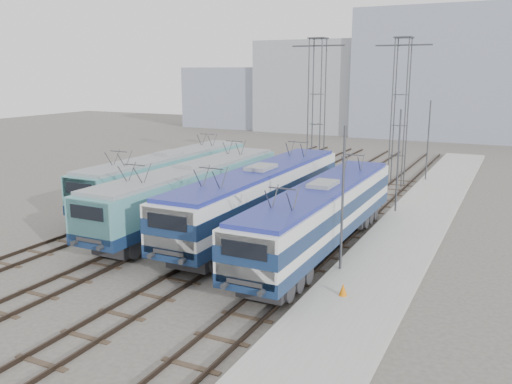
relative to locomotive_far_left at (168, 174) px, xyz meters
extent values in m
plane|color=#514C47|center=(6.75, -9.92, -2.20)|extent=(160.00, 160.00, 0.00)
cube|color=#9E9E99|center=(16.95, -1.92, -2.05)|extent=(4.00, 70.00, 0.30)
cube|color=#13264A|center=(0.00, 0.22, -0.85)|extent=(2.79, 17.64, 0.59)
cube|color=teal|center=(0.00, 0.22, 0.33)|extent=(2.74, 17.64, 1.76)
cube|color=teal|center=(0.00, -8.26, 0.15)|extent=(2.52, 0.69, 2.00)
cube|color=gray|center=(0.00, 0.22, 1.31)|extent=(2.52, 16.93, 0.20)
cube|color=#262628|center=(0.00, -5.66, -1.58)|extent=(2.06, 3.53, 0.66)
cube|color=#262628|center=(0.00, 6.10, -1.58)|extent=(2.06, 3.53, 0.66)
cube|color=#13264A|center=(4.50, -3.71, -0.81)|extent=(2.87, 18.10, 0.60)
cube|color=teal|center=(4.50, -3.71, 0.39)|extent=(2.82, 18.10, 1.81)
cube|color=teal|center=(4.50, -12.41, 0.21)|extent=(2.59, 0.70, 2.05)
cube|color=gray|center=(4.50, -3.71, 1.40)|extent=(2.59, 17.38, 0.20)
cube|color=#262628|center=(4.50, -9.74, -1.57)|extent=(2.11, 3.62, 0.68)
cube|color=#262628|center=(4.50, 2.32, -1.57)|extent=(2.11, 3.62, 0.68)
cube|color=#13264A|center=(9.00, -3.34, -0.78)|extent=(2.95, 18.67, 0.62)
cube|color=silver|center=(9.00, -3.34, 0.47)|extent=(2.90, 18.67, 1.87)
cube|color=#13264A|center=(9.00, -3.34, 0.42)|extent=(2.94, 18.69, 0.73)
cube|color=silver|center=(9.00, -12.32, 0.28)|extent=(2.67, 0.73, 2.12)
cube|color=navy|center=(9.00, -3.34, 1.51)|extent=(2.67, 17.93, 0.21)
cube|color=#262628|center=(9.00, -9.57, -1.55)|extent=(2.18, 3.73, 0.70)
cube|color=#262628|center=(9.00, 2.88, -1.55)|extent=(2.18, 3.73, 0.70)
cube|color=#13264A|center=(13.50, -5.31, -0.85)|extent=(2.79, 17.63, 0.59)
cube|color=silver|center=(13.50, -5.31, 0.33)|extent=(2.74, 17.63, 1.76)
cube|color=#13264A|center=(13.50, -5.31, 0.28)|extent=(2.78, 17.65, 0.69)
cube|color=silver|center=(13.50, -13.78, 0.15)|extent=(2.52, 0.69, 2.00)
cube|color=navy|center=(13.50, -5.31, 1.31)|extent=(2.52, 16.93, 0.20)
cube|color=#262628|center=(13.50, -11.19, -1.58)|extent=(2.06, 3.53, 0.66)
cube|color=#262628|center=(13.50, 0.57, -1.58)|extent=(2.06, 3.53, 0.66)
cylinder|color=#3F4247|center=(6.20, 11.53, 3.80)|extent=(0.10, 0.10, 12.00)
cylinder|color=#3F4247|center=(7.30, 11.53, 3.80)|extent=(0.10, 0.10, 12.00)
cylinder|color=#3F4247|center=(6.20, 12.63, 3.80)|extent=(0.10, 0.10, 12.00)
cylinder|color=#3F4247|center=(7.30, 12.63, 3.80)|extent=(0.10, 0.10, 12.00)
cube|color=#3F4247|center=(6.75, 12.08, 9.20)|extent=(4.50, 0.12, 0.12)
cylinder|color=#3F4247|center=(12.70, 13.53, 3.80)|extent=(0.10, 0.10, 12.00)
cylinder|color=#3F4247|center=(13.80, 13.53, 3.80)|extent=(0.10, 0.10, 12.00)
cylinder|color=#3F4247|center=(12.70, 14.63, 3.80)|extent=(0.10, 0.10, 12.00)
cylinder|color=#3F4247|center=(13.80, 14.63, 3.80)|extent=(0.10, 0.10, 12.00)
cube|color=#3F4247|center=(13.25, 14.08, 9.20)|extent=(4.50, 0.12, 0.12)
cylinder|color=#3F4247|center=(15.35, -7.92, 1.30)|extent=(0.12, 0.12, 7.00)
cylinder|color=#3F4247|center=(15.35, 4.08, 1.30)|extent=(0.12, 0.12, 7.00)
cylinder|color=#3F4247|center=(15.35, 16.08, 1.30)|extent=(0.12, 0.12, 7.00)
cone|color=#D36C09|center=(16.41, -10.90, -1.64)|extent=(0.34, 0.34, 0.53)
cube|color=#8D949C|center=(-7.25, 52.08, 4.80)|extent=(18.00, 12.00, 14.00)
cube|color=gray|center=(10.75, 52.08, 6.80)|extent=(22.00, 14.00, 18.00)
cube|color=gray|center=(-23.25, 52.08, 2.80)|extent=(14.00, 10.00, 10.00)
camera|label=1|loc=(22.41, -31.23, 7.14)|focal=38.00mm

